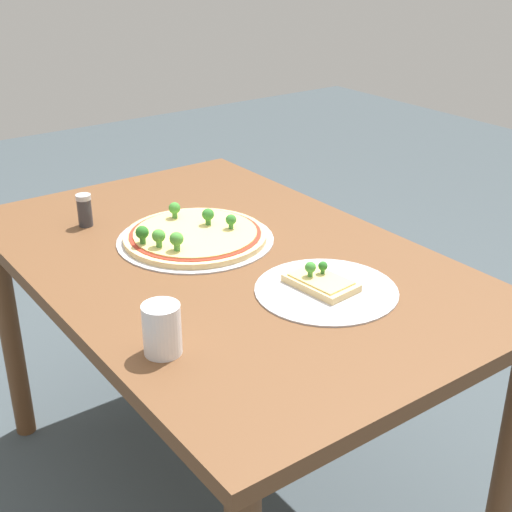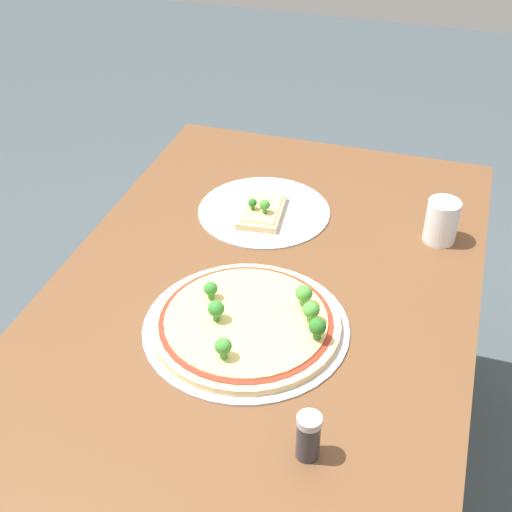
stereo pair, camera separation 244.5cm
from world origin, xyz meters
name	(u,v)px [view 1 (the left image)]	position (x,y,z in m)	size (l,w,h in m)	color
ground_plane	(229,491)	(0.00, 0.00, 0.00)	(8.00, 8.00, 0.00)	#3D474C
dining_table	(225,290)	(0.00, 0.00, 0.65)	(1.33, 0.86, 0.74)	brown
pizza_tray_whole	(194,236)	(0.12, 0.01, 0.75)	(0.40, 0.40, 0.07)	#B7B7BC
pizza_tray_slice	(324,286)	(-0.27, -0.08, 0.74)	(0.31, 0.31, 0.06)	#B7B7BC
drinking_cup	(162,329)	(-0.29, 0.33, 0.79)	(0.07, 0.07, 0.10)	white
condiment_shaker	(85,210)	(0.38, 0.19, 0.78)	(0.04, 0.04, 0.09)	#333338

